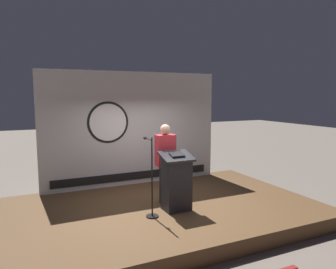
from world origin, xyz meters
name	(u,v)px	position (x,y,z in m)	size (l,w,h in m)	color
ground_plane	(163,219)	(0.00, 0.00, 0.00)	(40.00, 40.00, 0.00)	#6B6056
stage_platform	(163,212)	(0.00, 0.00, 0.15)	(6.40, 4.00, 0.30)	brown
banner_display	(133,129)	(-0.02, 1.85, 1.74)	(4.64, 0.12, 2.89)	silver
podium	(176,182)	(0.15, -0.34, 0.87)	(0.64, 0.50, 1.19)	#26262B
speaker_person	(165,163)	(0.12, 0.14, 1.17)	(0.40, 0.26, 1.70)	black
microphone_stand	(151,189)	(-0.44, -0.44, 0.84)	(0.24, 0.51, 1.53)	black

